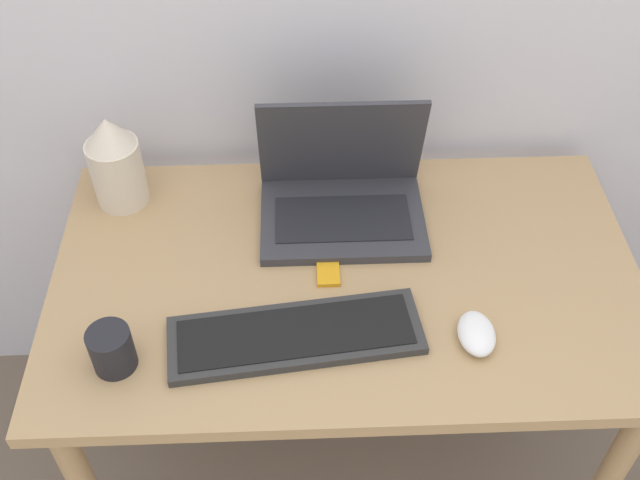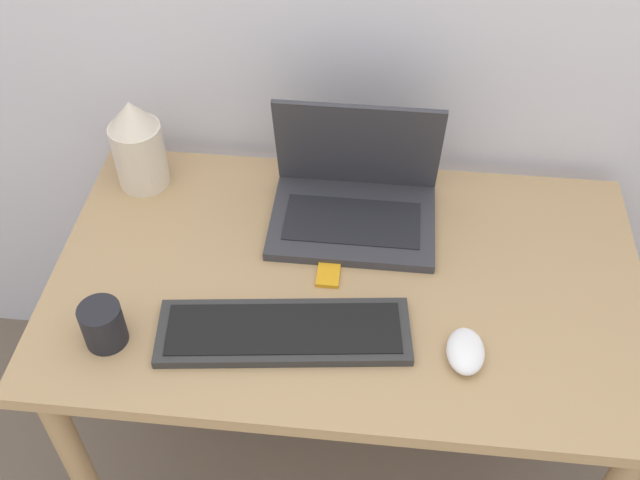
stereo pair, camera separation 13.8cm
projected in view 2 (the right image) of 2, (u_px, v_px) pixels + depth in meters
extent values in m
cube|color=tan|center=(347.00, 281.00, 1.46)|extent=(1.15, 0.68, 0.03)
cylinder|color=tan|center=(155.00, 279.00, 1.97)|extent=(0.05, 0.05, 0.72)
cylinder|color=tan|center=(556.00, 311.00, 1.89)|extent=(0.05, 0.05, 0.72)
cube|color=#333338|center=(351.00, 221.00, 1.54)|extent=(0.34, 0.24, 0.02)
cube|color=black|center=(351.00, 221.00, 1.53)|extent=(0.28, 0.13, 0.00)
cube|color=#333338|center=(357.00, 146.00, 1.51)|extent=(0.34, 0.07, 0.24)
cube|color=black|center=(357.00, 142.00, 1.52)|extent=(0.30, 0.05, 0.20)
cube|color=#2D2D2D|center=(284.00, 332.00, 1.35)|extent=(0.47, 0.19, 0.02)
cube|color=black|center=(284.00, 329.00, 1.34)|extent=(0.43, 0.16, 0.00)
ellipsoid|color=white|center=(465.00, 351.00, 1.30)|extent=(0.07, 0.10, 0.04)
cylinder|color=beige|center=(140.00, 155.00, 1.59)|extent=(0.11, 0.11, 0.15)
cone|color=beige|center=(131.00, 115.00, 1.52)|extent=(0.10, 0.10, 0.06)
cube|color=orange|center=(328.00, 275.00, 1.45)|extent=(0.04, 0.06, 0.01)
cylinder|color=black|center=(103.00, 325.00, 1.31)|extent=(0.08, 0.08, 0.09)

